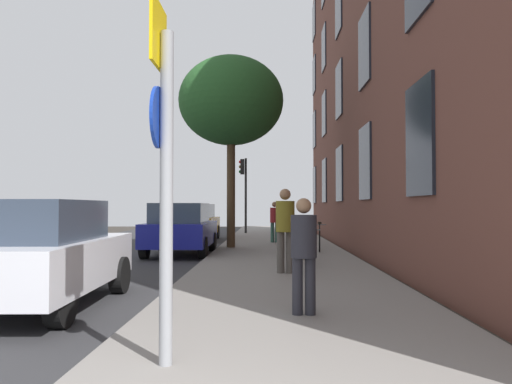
% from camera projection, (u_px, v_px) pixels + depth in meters
% --- Properties ---
extents(ground_plane, '(41.80, 41.80, 0.00)m').
position_uv_depth(ground_plane, '(175.00, 252.00, 17.04)').
color(ground_plane, '#332D28').
extents(road_asphalt, '(7.00, 38.00, 0.01)m').
position_uv_depth(road_asphalt, '(114.00, 251.00, 17.09)').
color(road_asphalt, '#2D2D30').
rests_on(road_asphalt, ground).
extents(sidewalk, '(4.20, 38.00, 0.12)m').
position_uv_depth(sidewalk, '(279.00, 250.00, 16.97)').
color(sidewalk, gray).
rests_on(sidewalk, ground).
extents(building_facade, '(0.56, 27.00, 13.70)m').
position_uv_depth(building_facade, '(358.00, 44.00, 16.60)').
color(building_facade, brown).
rests_on(building_facade, ground).
extents(sign_post, '(0.16, 0.60, 3.27)m').
position_uv_depth(sign_post, '(164.00, 157.00, 4.56)').
color(sign_post, gray).
rests_on(sign_post, sidewalk).
extents(traffic_light, '(0.43, 0.24, 3.95)m').
position_uv_depth(traffic_light, '(244.00, 182.00, 26.64)').
color(traffic_light, black).
rests_on(traffic_light, sidewalk).
extents(tree_near, '(3.63, 3.63, 6.62)m').
position_uv_depth(tree_near, '(231.00, 102.00, 17.53)').
color(tree_near, '#4C3823').
rests_on(tree_near, sidewalk).
extents(bicycle_0, '(0.42, 1.66, 0.92)m').
position_uv_depth(bicycle_0, '(312.00, 249.00, 12.40)').
color(bicycle_0, black).
rests_on(bicycle_0, sidewalk).
extents(bicycle_1, '(0.42, 1.67, 0.90)m').
position_uv_depth(bicycle_1, '(300.00, 245.00, 14.06)').
color(bicycle_1, black).
rests_on(bicycle_1, sidewalk).
extents(bicycle_2, '(0.42, 1.66, 0.92)m').
position_uv_depth(bicycle_2, '(320.00, 240.00, 16.02)').
color(bicycle_2, black).
rests_on(bicycle_2, sidewalk).
extents(pedestrian_0, '(0.48, 0.48, 1.53)m').
position_uv_depth(pedestrian_0, '(304.00, 248.00, 6.63)').
color(pedestrian_0, '#26262D').
rests_on(pedestrian_0, sidewalk).
extents(pedestrian_1, '(0.50, 0.50, 1.79)m').
position_uv_depth(pedestrian_1, '(285.00, 225.00, 10.74)').
color(pedestrian_1, '#4C4742').
rests_on(pedestrian_1, sidewalk).
extents(pedestrian_2, '(0.48, 0.48, 1.59)m').
position_uv_depth(pedestrian_2, '(275.00, 219.00, 19.80)').
color(pedestrian_2, '#33594C').
rests_on(pedestrian_2, sidewalk).
extents(car_0, '(2.00, 4.03, 1.62)m').
position_uv_depth(car_0, '(38.00, 253.00, 7.58)').
color(car_0, silver).
rests_on(car_0, road_asphalt).
extents(car_1, '(1.93, 3.92, 1.62)m').
position_uv_depth(car_1, '(181.00, 228.00, 15.84)').
color(car_1, navy).
rests_on(car_1, road_asphalt).
extents(car_2, '(1.83, 3.93, 1.62)m').
position_uv_depth(car_2, '(196.00, 222.00, 22.52)').
color(car_2, orange).
rests_on(car_2, road_asphalt).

